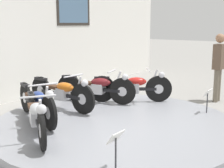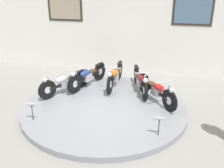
{
  "view_description": "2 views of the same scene",
  "coord_description": "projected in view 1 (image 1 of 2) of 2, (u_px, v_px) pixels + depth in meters",
  "views": [
    {
      "loc": [
        -4.63,
        -3.44,
        2.01
      ],
      "look_at": [
        -0.02,
        0.06,
        0.88
      ],
      "focal_mm": 50.0,
      "sensor_mm": 36.0,
      "label": 1
    },
    {
      "loc": [
        1.68,
        -6.54,
        3.68
      ],
      "look_at": [
        0.18,
        0.18,
        0.76
      ],
      "focal_mm": 42.0,
      "sensor_mm": 36.0,
      "label": 2
    }
  ],
  "objects": [
    {
      "name": "motorcycle_orange",
      "position": [
        62.0,
        92.0,
        6.8
      ],
      "size": [
        0.54,
        1.99,
        0.8
      ],
      "color": "black",
      "rests_on": "display_platform"
    },
    {
      "name": "motorcycle_maroon",
      "position": [
        97.0,
        87.0,
        7.35
      ],
      "size": [
        0.73,
        1.89,
        0.79
      ],
      "color": "black",
      "rests_on": "display_platform"
    },
    {
      "name": "motorcycle_silver",
      "position": [
        36.0,
        115.0,
        5.16
      ],
      "size": [
        1.09,
        1.68,
        0.78
      ],
      "color": "black",
      "rests_on": "display_platform"
    },
    {
      "name": "info_placard_front_left",
      "position": [
        116.0,
        142.0,
        3.97
      ],
      "size": [
        0.26,
        0.11,
        0.51
      ],
      "color": "#333338",
      "rests_on": "display_platform"
    },
    {
      "name": "ground_plane",
      "position": [
        115.0,
        128.0,
        6.05
      ],
      "size": [
        60.0,
        60.0,
        0.0
      ],
      "primitive_type": "plane",
      "color": "gray"
    },
    {
      "name": "motorcycle_red",
      "position": [
        132.0,
        86.0,
        7.4
      ],
      "size": [
        1.25,
        1.6,
        0.79
      ],
      "color": "black",
      "rests_on": "display_platform"
    },
    {
      "name": "visitor_standing",
      "position": [
        219.0,
        63.0,
        7.95
      ],
      "size": [
        0.36,
        0.23,
        1.75
      ],
      "color": "#6B6051",
      "rests_on": "ground_plane"
    },
    {
      "name": "motorcycle_blue",
      "position": [
        37.0,
        102.0,
        5.96
      ],
      "size": [
        0.78,
        1.87,
        0.79
      ],
      "color": "black",
      "rests_on": "display_platform"
    },
    {
      "name": "info_placard_front_centre",
      "position": [
        208.0,
        96.0,
        6.49
      ],
      "size": [
        0.26,
        0.11,
        0.51
      ],
      "color": "#333338",
      "rests_on": "display_platform"
    },
    {
      "name": "back_wall",
      "position": [
        3.0,
        15.0,
        7.67
      ],
      "size": [
        14.0,
        0.22,
        4.43
      ],
      "color": "white",
      "rests_on": "ground_plane"
    },
    {
      "name": "display_platform",
      "position": [
        115.0,
        125.0,
        6.03
      ],
      "size": [
        4.72,
        4.72,
        0.15
      ],
      "primitive_type": "cylinder",
      "color": "gray",
      "rests_on": "ground_plane"
    }
  ]
}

